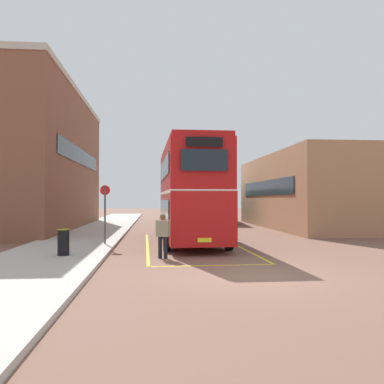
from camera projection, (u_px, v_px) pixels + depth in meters
name	position (u px, v px, depth m)	size (l,w,h in m)	color
ground_plane	(199.00, 233.00, 25.85)	(135.60, 135.60, 0.00)	brown
sidewalk_left	(99.00, 230.00, 27.66)	(4.00, 57.60, 0.14)	#B2ADA3
brick_building_left	(44.00, 161.00, 29.74)	(5.32, 19.69, 9.83)	brown
depot_building_right	(313.00, 192.00, 31.32)	(7.45, 17.26, 5.40)	#AD7A56
double_decker_bus	(190.00, 192.00, 20.22)	(3.05, 9.92, 4.75)	black
single_deck_bus	(216.00, 205.00, 37.99)	(3.20, 9.15, 3.02)	black
pedestrian_boarding	(163.00, 233.00, 14.97)	(0.53, 0.35, 1.62)	black
litter_bin	(63.00, 242.00, 14.73)	(0.44, 0.44, 0.95)	black
bus_stop_sign	(105.00, 208.00, 18.59)	(0.44, 0.08, 2.63)	#4C4C51
bay_marking_yellow	(194.00, 247.00, 18.31)	(4.52, 11.96, 0.01)	gold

